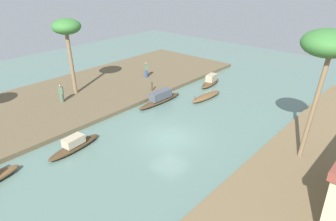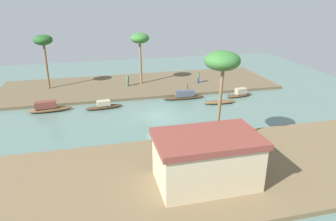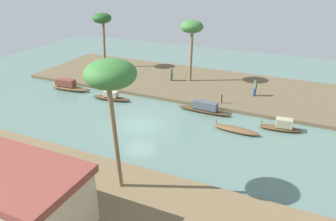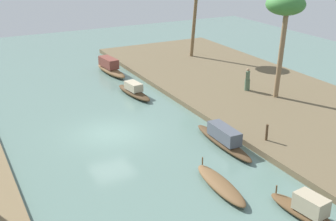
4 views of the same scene
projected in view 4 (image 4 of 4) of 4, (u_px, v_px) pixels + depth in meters
name	position (u px, v px, depth m)	size (l,w,h in m)	color
river_water	(110.00, 134.00, 26.24)	(62.36, 62.36, 0.00)	slate
riverbank_left	(270.00, 99.00, 31.38)	(38.20, 12.04, 0.35)	brown
sampan_near_left_bank	(220.00, 185.00, 20.42)	(4.10, 1.20, 0.80)	brown
sampan_with_red_awning	(110.00, 68.00, 37.65)	(4.84, 1.44, 1.30)	brown
sampan_foreground	(307.00, 210.00, 18.24)	(3.70, 1.41, 1.12)	brown
sampan_upstream_small	(134.00, 91.00, 32.44)	(4.38, 1.40, 0.99)	#47331E
sampan_downstream_large	(223.00, 139.00, 24.55)	(5.37, 0.99, 1.16)	#47331E
person_by_mooring	(247.00, 81.00, 32.34)	(0.55, 0.55, 1.67)	#4C664C
mooring_post	(267.00, 132.00, 24.42)	(0.14, 0.14, 0.94)	#4C3823
palm_tree_left_near	(285.00, 8.00, 29.06)	(2.62, 2.62, 7.14)	#7F6647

